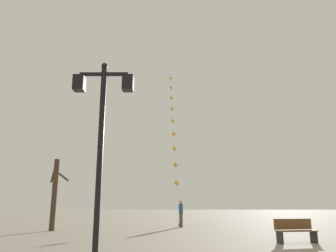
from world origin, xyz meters
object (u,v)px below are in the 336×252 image
object	(u,v)px
kite_flyer	(181,213)
park_bench	(295,231)
kite_train	(173,129)
bare_tree	(55,192)
twin_lantern_lamp_post	(102,120)

from	to	relation	value
kite_flyer	park_bench	xyz separation A→B (m)	(4.10, -8.90, -0.45)
kite_train	bare_tree	world-z (taller)	kite_train
bare_tree	park_bench	size ratio (longest dim) A/B	2.44
twin_lantern_lamp_post	park_bench	distance (m)	8.89
bare_tree	park_bench	xyz separation A→B (m)	(11.50, -5.97, -1.72)
twin_lantern_lamp_post	kite_flyer	world-z (taller)	twin_lantern_lamp_post
kite_flyer	bare_tree	distance (m)	8.05
kite_flyer	park_bench	distance (m)	9.81
twin_lantern_lamp_post	park_bench	bearing A→B (deg)	38.67
kite_train	park_bench	world-z (taller)	kite_train
twin_lantern_lamp_post	kite_flyer	bearing A→B (deg)	80.24
park_bench	bare_tree	bearing A→B (deg)	140.44
twin_lantern_lamp_post	kite_train	size ratio (longest dim) A/B	0.32
kite_train	kite_flyer	world-z (taller)	kite_train
twin_lantern_lamp_post	bare_tree	world-z (taller)	twin_lantern_lamp_post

